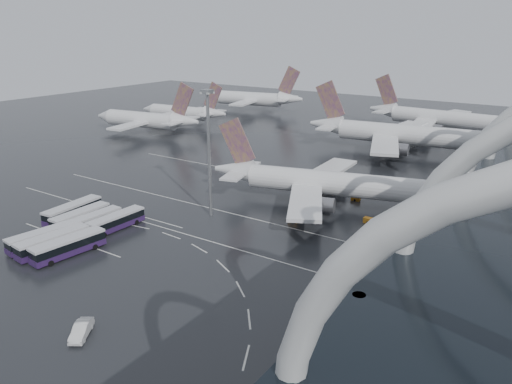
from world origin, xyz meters
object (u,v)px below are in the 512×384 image
Objects in this scene: van_curve_c at (81,330)px; gse_cart_belly_e at (356,198)px; airliner_main at (322,183)px; jet_remote_west at (148,120)px; airliner_gate_c at (438,119)px; bus_row_near_b at (81,217)px; bus_row_far_b at (53,242)px; gse_cart_belly_d at (413,222)px; bus_row_near_d at (116,221)px; bus_row_far_c at (68,246)px; bus_row_near_c at (93,221)px; jet_remote_mid at (184,113)px; floodlight_mast at (209,138)px; gse_cart_belly_a at (369,220)px; gse_cart_belly_c at (294,219)px; bus_row_near_a at (73,211)px; jet_remote_far at (255,99)px; bus_row_far_a at (41,238)px; airliner_gate_b at (398,135)px.

gse_cart_belly_e is at bearing 49.43° from van_curve_c.
van_curve_c is 69.89m from gse_cart_belly_e.
jet_remote_west is (-88.16, 32.60, 0.51)m from airliner_main.
van_curve_c is (-2.60, -160.04, -4.26)m from airliner_gate_c.
bus_row_far_b reaches higher than bus_row_near_b.
van_curve_c reaches higher than gse_cart_belly_d.
bus_row_far_c is (2.32, -12.64, 0.09)m from bus_row_near_d.
gse_cart_belly_e is (5.77, -90.66, -4.58)m from airliner_gate_c.
bus_row_near_c is at bearing 37.39° from bus_row_far_c.
jet_remote_mid is at bearing 152.96° from gse_cart_belly_d.
gse_cart_belly_d is (21.57, -1.88, -3.93)m from airliner_main.
floodlight_mast is (14.55, 18.92, 14.94)m from bus_row_near_c.
bus_row_far_b reaches higher than gse_cart_belly_e.
gse_cart_belly_c is at bearing -149.23° from gse_cart_belly_a.
jet_remote_west is 22.79× the size of gse_cart_belly_e.
floodlight_mast is at bearing -153.83° from gse_cart_belly_d.
bus_row_near_a reaches higher than bus_row_near_b.
floodlight_mast is 13.23× the size of gse_cart_belly_e.
jet_remote_far is 161.03m from bus_row_far_c.
bus_row_far_a is at bearing -98.27° from airliner_gate_c.
bus_row_far_b is (-28.05, -146.26, -3.35)m from airliner_gate_c.
bus_row_near_c reaches higher than gse_cart_belly_d.
airliner_gate_b is 1.26× the size of jet_remote_far.
bus_row_near_b is 0.95× the size of bus_row_far_c.
bus_row_far_a is at bearing -137.75° from gse_cart_belly_d.
jet_remote_far reaches higher than gse_cart_belly_e.
airliner_gate_c is 4.50× the size of bus_row_near_b.
bus_row_far_a is at bearing -117.50° from floodlight_mast.
jet_remote_far is 24.23× the size of gse_cart_belly_a.
jet_remote_far is at bearing 27.45° from bus_row_far_a.
bus_row_near_c is at bearing -102.64° from bus_row_near_a.
gse_cart_belly_d is 1.22× the size of gse_cart_belly_e.
jet_remote_mid reaches higher than van_curve_c.
airliner_gate_b is (-2.17, 57.93, 0.77)m from airliner_main.
bus_row_far_c reaches higher than bus_row_near_b.
airliner_gate_b reaches higher than bus_row_far_c.
bus_row_far_c reaches higher than gse_cart_belly_c.
airliner_gate_b is at bearing 56.20° from van_curve_c.
airliner_main is 94.00m from jet_remote_west.
bus_row_near_a is (-38.29, -38.09, -2.79)m from airliner_main.
jet_remote_west is 22.50× the size of gse_cart_belly_a.
jet_remote_mid is at bearing 24.84° from bus_row_near_a.
gse_cart_belly_c reaches higher than gse_cart_belly_a.
bus_row_near_b is at bearing 50.06° from bus_row_far_c.
airliner_gate_c reaches higher than gse_cart_belly_c.
bus_row_near_c is at bearing 120.22° from jet_remote_west.
gse_cart_belly_a is (101.84, -38.51, -4.55)m from jet_remote_west.
bus_row_near_b is at bearing 108.63° from van_curve_c.
bus_row_near_c is 57.74m from gse_cart_belly_e.
bus_row_near_a reaches higher than bus_row_near_d.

